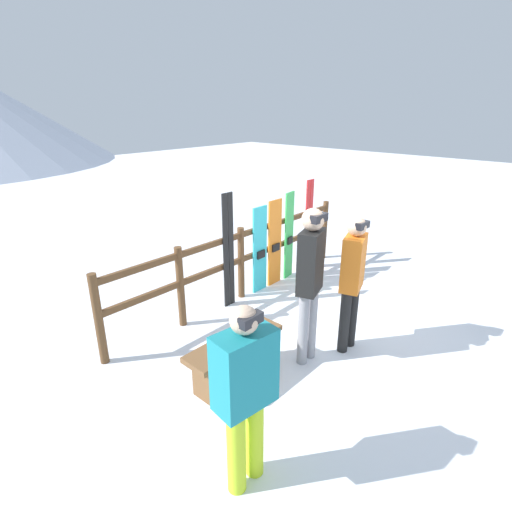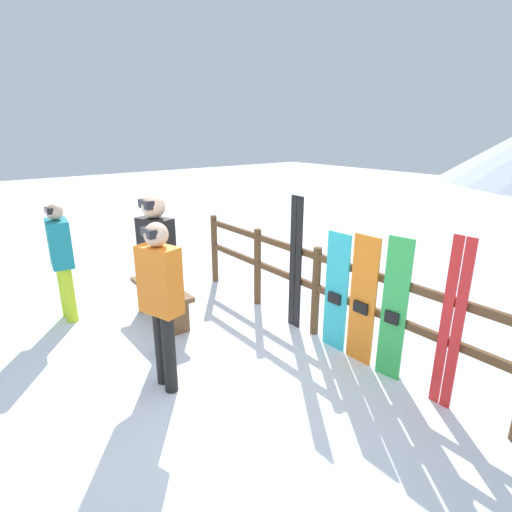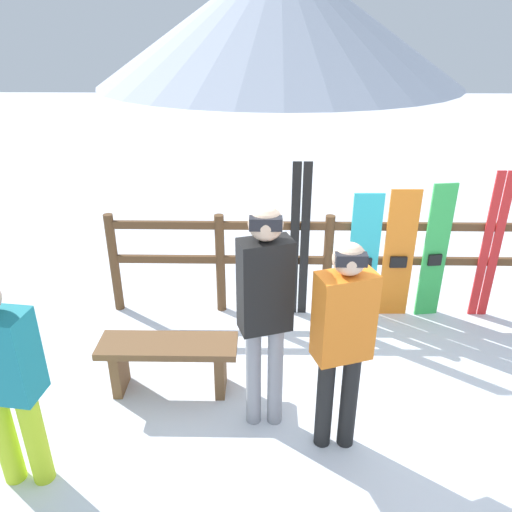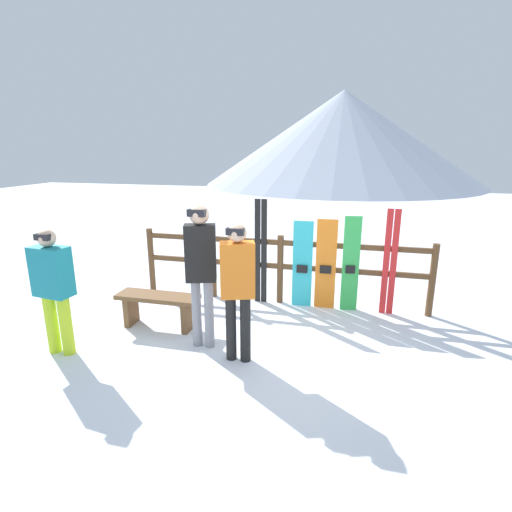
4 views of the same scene
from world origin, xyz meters
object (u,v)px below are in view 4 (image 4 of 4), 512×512
at_px(person_orange, 238,282).
at_px(ski_pair_black, 261,252).
at_px(snowboard_orange, 326,265).
at_px(snowboard_cyan, 302,265).
at_px(person_black, 201,264).
at_px(person_teal, 53,284).
at_px(bench, 158,304).
at_px(ski_pair_red, 390,263).
at_px(snowboard_green, 351,265).

xyz_separation_m(person_orange, ski_pair_black, (-0.17, 1.87, -0.13)).
bearing_deg(snowboard_orange, snowboard_cyan, -179.99).
xyz_separation_m(person_black, person_orange, (0.53, -0.22, -0.12)).
distance_m(person_teal, ski_pair_black, 3.00).
distance_m(person_black, person_orange, 0.59).
relative_size(bench, person_black, 0.64).
bearing_deg(ski_pair_red, person_teal, -150.63).
xyz_separation_m(person_black, ski_pair_black, (0.36, 1.64, -0.25)).
distance_m(person_orange, snowboard_orange, 2.07).
bearing_deg(person_teal, bench, 48.74).
height_order(person_teal, snowboard_cyan, person_teal).
bearing_deg(snowboard_green, bench, -153.55).
bearing_deg(person_black, snowboard_green, 42.94).
relative_size(person_black, ski_pair_red, 1.13).
bearing_deg(snowboard_cyan, ski_pair_red, 0.16).
relative_size(snowboard_cyan, snowboard_orange, 0.97).
bearing_deg(person_teal, snowboard_cyan, 39.86).
height_order(bench, person_black, person_black).
xyz_separation_m(bench, snowboard_green, (2.57, 1.28, 0.39)).
height_order(person_black, ski_pair_red, person_black).
bearing_deg(bench, snowboard_orange, 30.19).
bearing_deg(bench, snowboard_green, 26.45).
bearing_deg(person_teal, ski_pair_red, 29.37).
distance_m(person_black, snowboard_orange, 2.19).
height_order(bench, person_teal, person_teal).
bearing_deg(ski_pair_black, person_teal, -131.84).
relative_size(ski_pair_black, snowboard_green, 1.14).
bearing_deg(bench, snowboard_cyan, 34.85).
xyz_separation_m(ski_pair_black, snowboard_orange, (1.03, -0.00, -0.14)).
relative_size(ski_pair_black, snowboard_orange, 1.19).
height_order(snowboard_cyan, ski_pair_red, ski_pair_red).
xyz_separation_m(ski_pair_black, snowboard_cyan, (0.67, -0.00, -0.16)).
xyz_separation_m(ski_pair_black, ski_pair_red, (1.97, 0.00, -0.04)).
bearing_deg(person_black, ski_pair_black, 77.71).
bearing_deg(person_orange, person_teal, -170.48).
height_order(snowboard_cyan, snowboard_orange, snowboard_orange).
height_order(bench, snowboard_cyan, snowboard_cyan).
bearing_deg(snowboard_cyan, bench, -145.15).
height_order(snowboard_orange, snowboard_green, snowboard_green).
relative_size(person_teal, snowboard_cyan, 1.13).
height_order(ski_pair_black, snowboard_green, ski_pair_black).
xyz_separation_m(person_black, snowboard_green, (1.76, 1.64, -0.36)).
distance_m(person_teal, snowboard_orange, 3.77).
bearing_deg(bench, person_teal, -131.26).
bearing_deg(snowboard_cyan, ski_pair_black, 179.70).
bearing_deg(person_black, person_orange, -22.97).
distance_m(bench, snowboard_green, 2.90).
height_order(person_orange, snowboard_green, person_orange).
height_order(person_orange, snowboard_orange, person_orange).
relative_size(person_teal, snowboard_green, 1.05).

